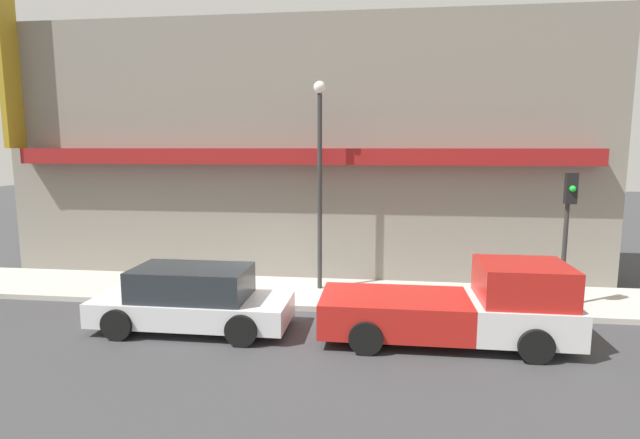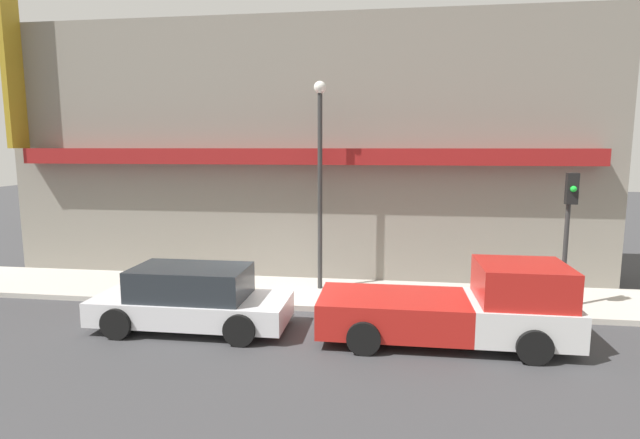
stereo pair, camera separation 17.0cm
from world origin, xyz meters
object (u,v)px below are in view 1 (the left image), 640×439
(pickup_truck, at_px, (462,307))
(traffic_light, at_px, (568,216))
(parked_car, at_px, (192,299))
(fire_hydrant, at_px, (183,284))
(street_lamp, at_px, (320,163))

(pickup_truck, height_order, traffic_light, traffic_light)
(parked_car, distance_m, traffic_light, 9.81)
(pickup_truck, bearing_deg, traffic_light, 36.60)
(fire_hydrant, height_order, traffic_light, traffic_light)
(parked_car, height_order, traffic_light, traffic_light)
(street_lamp, distance_m, traffic_light, 6.86)
(pickup_truck, bearing_deg, fire_hydrant, 161.95)
(fire_hydrant, xyz_separation_m, street_lamp, (3.83, 1.26, 3.45))
(parked_car, xyz_separation_m, street_lamp, (2.68, 3.42, 3.18))
(pickup_truck, relative_size, parked_car, 1.18)
(pickup_truck, relative_size, fire_hydrant, 8.37)
(fire_hydrant, distance_m, street_lamp, 5.31)
(pickup_truck, height_order, street_lamp, street_lamp)
(parked_car, bearing_deg, street_lamp, 52.07)
(parked_car, bearing_deg, fire_hydrant, 118.24)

